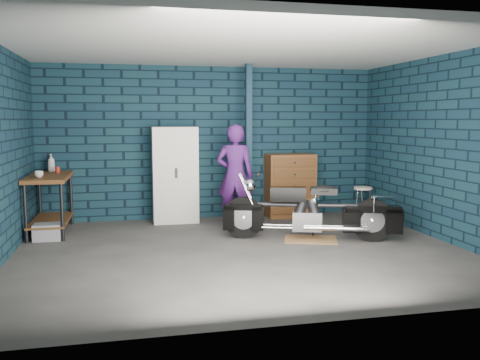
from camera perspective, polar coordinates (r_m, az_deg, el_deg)
The scene contains 14 objects.
ground at distance 6.91m, azimuth 0.25°, elevation -8.01°, with size 6.00×6.00×0.00m, color #504D4B.
room_walls at distance 7.22m, azimuth -0.71°, elevation 7.89°, with size 6.02×5.01×2.71m.
support_post at distance 8.71m, azimuth 0.97°, elevation 4.06°, with size 0.10×0.10×2.70m, color #12283A.
workbench at distance 8.45m, azimuth -20.54°, elevation -2.55°, with size 0.60×1.40×0.91m, color brown.
drip_mat at distance 7.63m, azimuth 7.93°, elevation -6.61°, with size 0.76×0.57×0.01m, color #9A6F43.
motorcycle at distance 7.54m, azimuth 7.99°, elevation -3.02°, with size 2.22×0.60×0.98m, color black, non-canonical shape.
person at distance 8.40m, azimuth -0.57°, elevation 0.51°, with size 0.62×0.41×1.69m, color #4F1D6C.
storage_bin at distance 8.02m, azimuth -20.80°, elevation -5.47°, with size 0.39×0.28×0.24m, color gray.
locker at distance 8.83m, azimuth -7.33°, elevation 0.60°, with size 0.77×0.55×1.64m, color beige.
tool_chest at distance 9.28m, azimuth 5.67°, elevation -0.62°, with size 0.86×0.48×1.15m, color brown.
shop_stool at distance 9.24m, azimuth 13.61°, elevation -2.57°, with size 0.32×0.32×0.58m, color beige, non-canonical shape.
cup_a at distance 8.09m, azimuth -21.65°, elevation 0.61°, with size 0.13×0.13×0.10m, color beige.
mug_red at distance 8.68m, azimuth -19.80°, elevation 1.08°, with size 0.07×0.07×0.10m, color #A22315.
bottle at distance 8.91m, azimuth -20.43°, elevation 1.82°, with size 0.11×0.11×0.30m, color gray.
Camera 1 is at (-1.47, -6.51, 1.77)m, focal length 38.00 mm.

